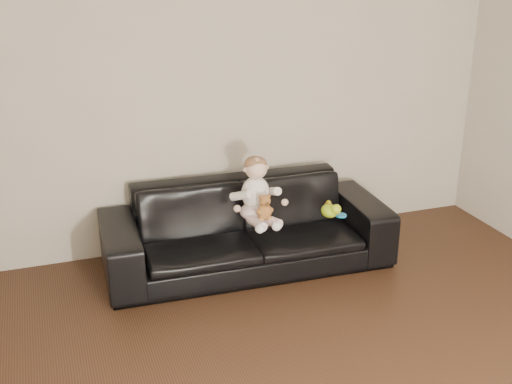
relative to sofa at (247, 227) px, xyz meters
name	(u,v)px	position (x,y,z in m)	size (l,w,h in m)	color
wall_back	(199,89)	(-0.22, 0.50, 0.98)	(5.00, 5.00, 0.00)	#BFB4A0
sofa	(247,227)	(0.00, 0.00, 0.00)	(2.18, 0.85, 0.64)	black
baby	(257,193)	(0.04, -0.12, 0.32)	(0.37, 0.44, 0.49)	beige
teddy_bear	(265,208)	(0.05, -0.27, 0.26)	(0.11, 0.11, 0.19)	#9E642D
toy_green	(329,211)	(0.58, -0.25, 0.15)	(0.12, 0.15, 0.10)	#A9D419
toy_rattle	(328,206)	(0.63, -0.11, 0.13)	(0.07, 0.07, 0.07)	orange
toy_blue_disc	(341,215)	(0.67, -0.26, 0.11)	(0.09, 0.09, 0.01)	#1884C2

